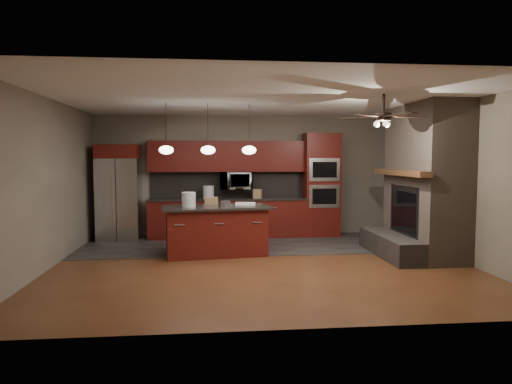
{
  "coord_description": "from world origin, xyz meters",
  "views": [
    {
      "loc": [
        -0.87,
        -7.66,
        1.83
      ],
      "look_at": [
        -0.03,
        0.6,
        1.2
      ],
      "focal_mm": 32.0,
      "sensor_mm": 36.0,
      "label": 1
    }
  ],
  "objects": [
    {
      "name": "fireplace_column",
      "position": [
        3.04,
        0.4,
        1.3
      ],
      "size": [
        1.3,
        2.1,
        2.8
      ],
      "color": "#6B5C4D",
      "rests_on": "ground"
    },
    {
      "name": "ceiling_fan",
      "position": [
        1.8,
        -0.8,
        2.46
      ],
      "size": [
        1.27,
        1.33,
        0.41
      ],
      "color": "black",
      "rests_on": "ceiling"
    },
    {
      "name": "pendant_left",
      "position": [
        -1.65,
        0.7,
        1.96
      ],
      "size": [
        0.26,
        0.26,
        0.92
      ],
      "color": "black",
      "rests_on": "ceiling"
    },
    {
      "name": "back_wall",
      "position": [
        0.0,
        3.0,
        1.4
      ],
      "size": [
        7.0,
        0.02,
        2.8
      ],
      "primitive_type": "cube",
      "color": "gray",
      "rests_on": "ground"
    },
    {
      "name": "cardboard_box",
      "position": [
        -0.85,
        1.15,
        0.99
      ],
      "size": [
        0.26,
        0.22,
        0.14
      ],
      "primitive_type": "cube",
      "rotation": [
        0.0,
        0.0,
        -0.29
      ],
      "color": "#96754D",
      "rests_on": "kitchen_island"
    },
    {
      "name": "refrigerator",
      "position": [
        -2.87,
        2.62,
        1.05
      ],
      "size": [
        0.9,
        0.75,
        2.1
      ],
      "color": "silver",
      "rests_on": "ground"
    },
    {
      "name": "paint_can",
      "position": [
        -0.59,
        0.6,
        0.98
      ],
      "size": [
        0.2,
        0.2,
        0.12
      ],
      "primitive_type": "cylinder",
      "rotation": [
        0.0,
        0.0,
        0.15
      ],
      "color": "#A1A2A6",
      "rests_on": "kitchen_island"
    },
    {
      "name": "pendant_right",
      "position": [
        -0.15,
        0.7,
        1.96
      ],
      "size": [
        0.26,
        0.26,
        0.92
      ],
      "color": "black",
      "rests_on": "ceiling"
    },
    {
      "name": "counter_bucket",
      "position": [
        -0.91,
        2.7,
        1.04
      ],
      "size": [
        0.29,
        0.29,
        0.28
      ],
      "primitive_type": "cylinder",
      "rotation": [
        0.0,
        0.0,
        -0.16
      ],
      "color": "silver",
      "rests_on": "back_cabinetry"
    },
    {
      "name": "left_wall",
      "position": [
        -3.5,
        0.0,
        1.4
      ],
      "size": [
        0.02,
        6.0,
        2.8
      ],
      "primitive_type": "cube",
      "color": "gray",
      "rests_on": "ground"
    },
    {
      "name": "pendant_center",
      "position": [
        -0.9,
        0.7,
        1.96
      ],
      "size": [
        0.26,
        0.26,
        0.92
      ],
      "color": "black",
      "rests_on": "ceiling"
    },
    {
      "name": "paint_tray",
      "position": [
        -0.2,
        1.02,
        0.94
      ],
      "size": [
        0.41,
        0.3,
        0.04
      ],
      "primitive_type": "cube",
      "rotation": [
        0.0,
        0.0,
        -0.1
      ],
      "color": "white",
      "rests_on": "kitchen_island"
    },
    {
      "name": "back_cabinetry",
      "position": [
        -0.48,
        2.74,
        0.89
      ],
      "size": [
        3.59,
        0.64,
        2.2
      ],
      "color": "#5A1510",
      "rests_on": "ground"
    },
    {
      "name": "slate_tile_patch",
      "position": [
        0.0,
        1.8,
        0.01
      ],
      "size": [
        7.0,
        2.4,
        0.01
      ],
      "primitive_type": "cube",
      "color": "#34322F",
      "rests_on": "ground"
    },
    {
      "name": "right_wall",
      "position": [
        3.5,
        0.0,
        1.4
      ],
      "size": [
        0.02,
        6.0,
        2.8
      ],
      "primitive_type": "cube",
      "color": "gray",
      "rests_on": "ground"
    },
    {
      "name": "microwave",
      "position": [
        -0.27,
        2.75,
        1.3
      ],
      "size": [
        0.73,
        0.41,
        0.5
      ],
      "primitive_type": "imported",
      "color": "silver",
      "rests_on": "back_cabinetry"
    },
    {
      "name": "kitchen_island",
      "position": [
        -0.76,
        0.8,
        0.47
      ],
      "size": [
        2.07,
        1.14,
        0.92
      ],
      "rotation": [
        0.0,
        0.0,
        0.13
      ],
      "color": "#5A1510",
      "rests_on": "ground"
    },
    {
      "name": "white_bucket",
      "position": [
        -1.26,
        0.74,
        1.06
      ],
      "size": [
        0.31,
        0.31,
        0.27
      ],
      "primitive_type": "cylinder",
      "rotation": [
        0.0,
        0.0,
        0.27
      ],
      "color": "silver",
      "rests_on": "kitchen_island"
    },
    {
      "name": "ceiling",
      "position": [
        0.0,
        0.0,
        2.8
      ],
      "size": [
        7.0,
        6.0,
        0.02
      ],
      "primitive_type": "cube",
      "color": "white",
      "rests_on": "back_wall"
    },
    {
      "name": "oven_tower",
      "position": [
        1.7,
        2.69,
        1.19
      ],
      "size": [
        0.8,
        0.63,
        2.38
      ],
      "color": "#5A1510",
      "rests_on": "ground"
    },
    {
      "name": "counter_box",
      "position": [
        0.21,
        2.65,
        1.0
      ],
      "size": [
        0.22,
        0.2,
        0.21
      ],
      "primitive_type": "cube",
      "rotation": [
        0.0,
        0.0,
        -0.35
      ],
      "color": "#A77E56",
      "rests_on": "back_cabinetry"
    },
    {
      "name": "ground",
      "position": [
        0.0,
        0.0,
        0.0
      ],
      "size": [
        7.0,
        7.0,
        0.0
      ],
      "primitive_type": "plane",
      "color": "brown",
      "rests_on": "ground"
    }
  ]
}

